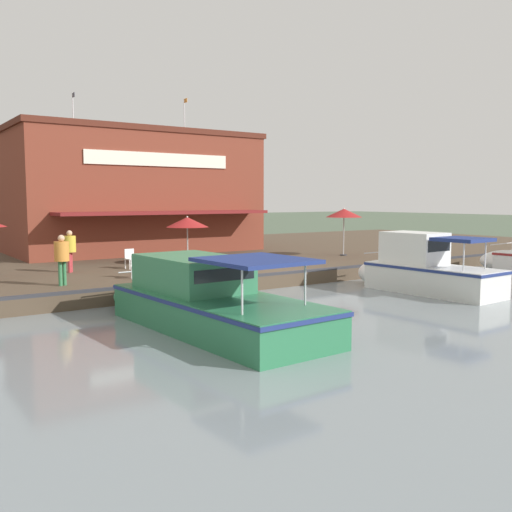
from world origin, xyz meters
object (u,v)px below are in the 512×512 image
at_px(waterfront_restaurant, 134,192).
at_px(person_near_entrance, 62,254).
at_px(cafe_chair_mid_patio, 182,263).
at_px(motorboat_fourth_along, 200,300).
at_px(cafe_chair_back_row_seat, 131,258).
at_px(person_mid_patio, 70,246).
at_px(tree_upstream_bank, 22,175).
at_px(patio_umbrella_back_row, 187,222).
at_px(patio_umbrella_far_corner, 344,213).
at_px(motorboat_nearest_quay, 419,270).
at_px(cafe_chair_beside_entrance, 137,266).
at_px(tree_downstream_bank, 140,177).

height_order(waterfront_restaurant, person_near_entrance, waterfront_restaurant).
height_order(cafe_chair_mid_patio, motorboat_fourth_along, motorboat_fourth_along).
height_order(cafe_chair_back_row_seat, person_mid_patio, person_mid_patio).
bearing_deg(tree_upstream_bank, patio_umbrella_back_row, 18.36).
relative_size(waterfront_restaurant, motorboat_fourth_along, 1.59).
bearing_deg(cafe_chair_mid_patio, patio_umbrella_far_corner, 102.08).
bearing_deg(patio_umbrella_far_corner, motorboat_fourth_along, -57.62).
distance_m(cafe_chair_mid_patio, tree_upstream_bank, 16.88).
relative_size(person_mid_patio, person_near_entrance, 0.98).
bearing_deg(patio_umbrella_back_row, waterfront_restaurant, 174.83).
distance_m(waterfront_restaurant, tree_upstream_bank, 7.10).
xyz_separation_m(patio_umbrella_back_row, cafe_chair_back_row_seat, (0.11, -2.81, -1.46)).
distance_m(waterfront_restaurant, person_near_entrance, 13.75).
bearing_deg(tree_upstream_bank, motorboat_nearest_quay, 23.30).
bearing_deg(person_mid_patio, motorboat_nearest_quay, 49.01).
relative_size(waterfront_restaurant, cafe_chair_beside_entrance, 16.09).
distance_m(cafe_chair_mid_patio, motorboat_fourth_along, 6.72).
distance_m(patio_umbrella_far_corner, tree_downstream_bank, 14.00).
bearing_deg(tree_downstream_bank, cafe_chair_back_row_seat, -25.25).
height_order(waterfront_restaurant, patio_umbrella_far_corner, waterfront_restaurant).
relative_size(patio_umbrella_back_row, cafe_chair_mid_patio, 2.60).
bearing_deg(cafe_chair_beside_entrance, waterfront_restaurant, 157.85).
bearing_deg(cafe_chair_beside_entrance, motorboat_nearest_quay, 56.31).
distance_m(cafe_chair_back_row_seat, person_mid_patio, 2.62).
relative_size(patio_umbrella_far_corner, person_near_entrance, 1.44).
bearing_deg(cafe_chair_back_row_seat, cafe_chair_beside_entrance, -17.95).
height_order(waterfront_restaurant, cafe_chair_back_row_seat, waterfront_restaurant).
xyz_separation_m(patio_umbrella_back_row, tree_upstream_bank, (-12.90, -4.28, 2.51)).
bearing_deg(cafe_chair_mid_patio, motorboat_fourth_along, -22.89).
relative_size(person_near_entrance, motorboat_fourth_along, 0.20).
distance_m(person_near_entrance, motorboat_fourth_along, 6.52).
bearing_deg(motorboat_fourth_along, patio_umbrella_back_row, 154.12).
height_order(patio_umbrella_back_row, cafe_chair_mid_patio, patio_umbrella_back_row).
xyz_separation_m(person_mid_patio, person_near_entrance, (3.49, -1.31, 0.03)).
xyz_separation_m(cafe_chair_beside_entrance, person_near_entrance, (0.31, -2.88, 0.64)).
distance_m(patio_umbrella_back_row, person_mid_patio, 5.42).
relative_size(cafe_chair_beside_entrance, motorboat_fourth_along, 0.10).
relative_size(person_near_entrance, tree_upstream_bank, 0.27).
bearing_deg(patio_umbrella_back_row, motorboat_fourth_along, -25.88).
xyz_separation_m(cafe_chair_mid_patio, tree_downstream_bank, (-14.69, 4.60, 3.92)).
bearing_deg(tree_upstream_bank, tree_downstream_bank, 77.16).
bearing_deg(waterfront_restaurant, patio_umbrella_far_corner, 41.77).
relative_size(cafe_chair_beside_entrance, tree_upstream_bank, 0.13).
height_order(cafe_chair_back_row_seat, tree_upstream_bank, tree_upstream_bank).
bearing_deg(patio_umbrella_far_corner, cafe_chair_mid_patio, -77.92).
height_order(patio_umbrella_far_corner, cafe_chair_mid_patio, patio_umbrella_far_corner).
distance_m(cafe_chair_back_row_seat, cafe_chair_beside_entrance, 3.14).
relative_size(cafe_chair_back_row_seat, person_near_entrance, 0.48).
xyz_separation_m(waterfront_restaurant, person_mid_patio, (7.88, -6.07, -2.33)).
bearing_deg(cafe_chair_back_row_seat, person_mid_patio, -94.30).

